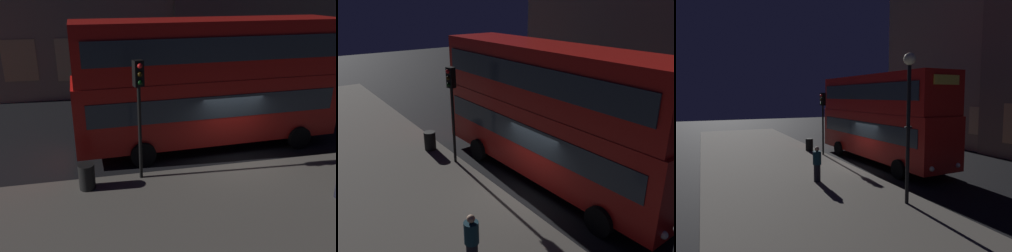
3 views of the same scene
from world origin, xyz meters
The scene contains 6 objects.
ground_plane centered at (0.00, 0.00, 0.00)m, with size 80.00×80.00×0.00m, color black.
sidewalk_slab centered at (0.00, -4.88, 0.06)m, with size 44.00×7.95×0.12m, color #5B564F.
double_decker_bus centered at (-0.64, 1.25, 2.98)m, with size 11.20×3.15×5.35m.
traffic_light_near_kerb centered at (-3.85, -1.24, 3.13)m, with size 0.38×0.39×4.21m.
pedestrian centered at (2.22, -3.86, 0.96)m, with size 0.39×0.39×1.65m.
litter_bin centered at (-5.73, -1.58, 0.56)m, with size 0.55×0.55×0.89m, color black.
Camera 2 is at (8.85, -7.45, 6.93)m, focal length 37.20 mm.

